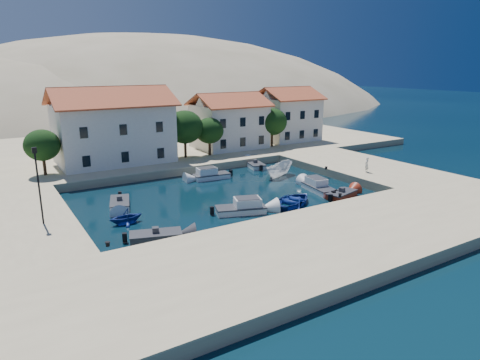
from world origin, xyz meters
name	(u,v)px	position (x,y,z in m)	size (l,w,h in m)	color
ground	(278,225)	(0.00, 0.00, 0.00)	(400.00, 400.00, 0.00)	black
quay_south	(326,243)	(0.00, -6.00, 0.50)	(52.00, 12.00, 1.00)	tan
quay_east	(359,167)	(20.50, 10.00, 0.50)	(11.00, 20.00, 1.00)	tan
quay_west	(21,225)	(-19.00, 10.00, 0.50)	(8.00, 20.00, 1.00)	tan
quay_north	(148,147)	(2.00, 38.00, 0.50)	(80.00, 36.00, 1.00)	tan
hills	(119,170)	(20.64, 123.62, -23.40)	(254.00, 176.00, 99.00)	#978966
building_left	(113,124)	(-6.00, 28.00, 5.94)	(14.70, 9.45, 9.70)	silver
building_mid	(229,120)	(12.00, 29.00, 5.22)	(10.50, 8.40, 8.30)	silver
building_right	(287,113)	(24.00, 30.00, 5.47)	(9.45, 8.40, 8.80)	silver
trees	(195,129)	(4.51, 25.46, 4.84)	(37.30, 5.30, 6.45)	#382314
lamppost	(38,179)	(-17.50, 8.00, 4.75)	(0.35, 0.25, 6.22)	black
bollards	(278,196)	(2.80, 3.87, 1.15)	(29.36, 9.56, 0.30)	black
motorboat_grey_sw	(156,236)	(-10.18, 2.37, 0.29)	(4.38, 2.92, 1.25)	#34353A
cabin_cruiser_south	(241,208)	(-1.13, 4.31, 0.48)	(5.00, 3.35, 1.60)	white
rowboat_south	(293,204)	(4.59, 3.71, 0.00)	(3.76, 5.27, 1.09)	navy
motorboat_red_se	(342,195)	(10.36, 2.90, 0.29)	(4.02, 2.56, 1.25)	maroon
cabin_cruiser_east	(319,187)	(9.83, 5.79, 0.48)	(2.62, 4.89, 1.60)	white
boat_east	(279,176)	(10.01, 13.29, 0.00)	(1.87, 4.97, 1.92)	white
motorboat_white_ne	(255,165)	(10.24, 19.00, 0.29)	(2.74, 4.27, 1.25)	white
rowboat_west	(126,223)	(-11.06, 7.22, 0.00)	(2.48, 2.87, 1.51)	navy
motorboat_white_west	(120,203)	(-10.17, 12.12, 0.29)	(2.91, 4.41, 1.25)	white
cabin_cruiser_north	(212,175)	(2.40, 16.75, 0.48)	(4.56, 2.28, 1.60)	white
pedestrian	(367,165)	(17.75, 6.42, 1.91)	(0.66, 0.44, 1.82)	silver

